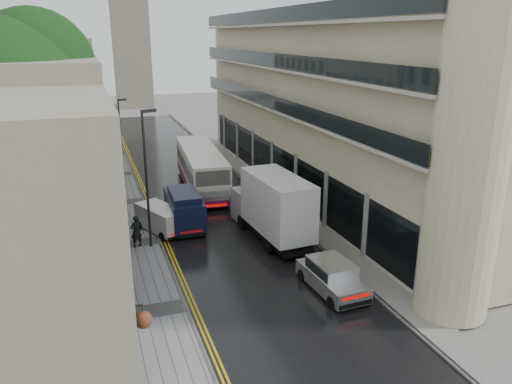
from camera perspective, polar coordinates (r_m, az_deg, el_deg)
road at (r=40.27m, az=-6.33°, el=-0.40°), size 9.00×85.00×0.02m
left_sidewalk at (r=39.49m, az=-14.64°, el=-1.17°), size 2.70×85.00×0.12m
right_sidewalk at (r=41.68m, az=0.92°, el=0.40°), size 1.80×85.00×0.12m
old_shop_row at (r=40.48m, az=-20.70°, el=7.41°), size 4.50×56.00×12.00m
modern_block at (r=40.76m, az=8.29°, el=9.83°), size 8.00×40.00×14.00m
tree_near at (r=30.75m, az=-26.88°, el=5.53°), size 10.56×10.56×13.89m
tree_far at (r=43.58m, az=-24.30°, el=7.95°), size 9.24×9.24×12.46m
cream_bus at (r=38.34m, az=-7.44°, el=1.25°), size 3.75×12.38×3.33m
white_lorry at (r=28.89m, az=1.37°, el=-3.11°), size 3.02×8.32×4.29m
silver_hatchback at (r=24.02m, az=8.74°, el=-11.35°), size 2.15×4.43×1.62m
white_van at (r=31.61m, az=-10.67°, el=-4.02°), size 3.09×4.22×1.75m
navy_van at (r=31.87m, az=-9.37°, el=-2.95°), size 2.19×5.15×2.60m
pedestrian at (r=30.77m, az=-13.54°, el=-4.39°), size 0.85×0.71×1.98m
lamp_post_near at (r=29.64m, az=-12.40°, el=1.20°), size 0.94×0.50×8.20m
lamp_post_far at (r=44.99m, az=-15.15°, el=5.75°), size 0.80×0.38×6.98m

